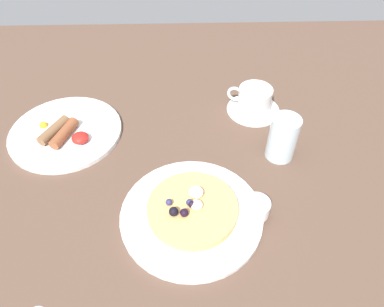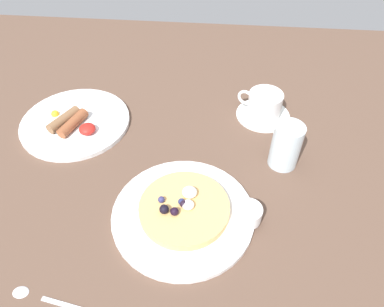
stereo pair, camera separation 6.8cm
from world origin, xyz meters
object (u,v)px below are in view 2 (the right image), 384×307
teaspoon (35,296)px  water_glass (286,146)px  coffee_saucer (263,114)px  coffee_cup (264,104)px  breakfast_plate (75,122)px  pancake_plate (183,214)px  syrup_ramekin (248,214)px

teaspoon → water_glass: (44.30, 35.37, 5.19)cm
coffee_saucer → coffee_cup: (-0.14, 0.06, 3.54)cm
coffee_saucer → water_glass: (3.55, -16.75, 5.11)cm
breakfast_plate → teaspoon: (7.30, -44.27, -0.31)cm
pancake_plate → coffee_saucer: (17.50, 33.54, -0.24)cm
teaspoon → water_glass: 56.93cm
syrup_ramekin → coffee_saucer: syrup_ramekin is taller
breakfast_plate → teaspoon: 44.86cm
coffee_cup → breakfast_plate: bearing=-170.6°
breakfast_plate → water_glass: size_ratio=2.53×
syrup_ramekin → teaspoon: bearing=-153.0°
breakfast_plate → teaspoon: breakfast_plate is taller
pancake_plate → breakfast_plate: same height
syrup_ramekin → breakfast_plate: bearing=149.1°
pancake_plate → syrup_ramekin: bearing=-1.0°
syrup_ramekin → water_glass: size_ratio=0.49×
coffee_saucer → coffee_cup: bearing=158.7°
breakfast_plate → water_glass: bearing=-9.8°
pancake_plate → coffee_saucer: size_ratio=2.04×
coffee_saucer → pancake_plate: bearing=-117.6°
coffee_saucer → water_glass: bearing=-78.0°
breakfast_plate → coffee_cup: bearing=9.4°
coffee_cup → water_glass: size_ratio=1.05×
syrup_ramekin → water_glass: (8.28, 17.01, 2.60)cm
pancake_plate → water_glass: water_glass is taller
pancake_plate → coffee_cup: (17.36, 33.59, 3.31)cm
syrup_ramekin → pancake_plate: bearing=179.0°
pancake_plate → syrup_ramekin: 12.96cm
breakfast_plate → coffee_saucer: bearing=9.3°
pancake_plate → breakfast_plate: 39.92cm
syrup_ramekin → coffee_saucer: 34.18cm
pancake_plate → breakfast_plate: bearing=139.9°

